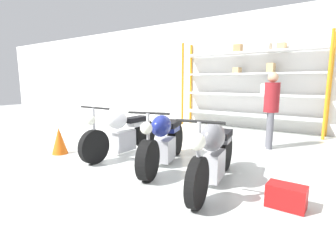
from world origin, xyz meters
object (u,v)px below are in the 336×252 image
motorcycle_blue (164,141)px  traffic_cone (59,141)px  motorcycle_white (122,132)px  shelving_rack (249,82)px  motorcycle_grey (214,153)px  toolbox (286,196)px  person_browsing (271,104)px

motorcycle_blue → traffic_cone: 2.32m
traffic_cone → motorcycle_white: bearing=32.7°
shelving_rack → traffic_cone: 5.61m
motorcycle_white → motorcycle_grey: (2.23, -0.40, 0.03)m
motorcycle_grey → toolbox: 1.07m
motorcycle_white → traffic_cone: 1.34m
toolbox → traffic_cone: size_ratio=0.80×
toolbox → motorcycle_blue: bearing=168.7°
motorcycle_white → toolbox: (3.24, -0.50, -0.32)m
motorcycle_blue → motorcycle_grey: bearing=56.0°
shelving_rack → motorcycle_grey: 4.93m
motorcycle_white → person_browsing: 3.29m
motorcycle_blue → toolbox: bearing=60.9°
shelving_rack → toolbox: shelving_rack is taller
motorcycle_grey → traffic_cone: motorcycle_grey is taller
shelving_rack → motorcycle_grey: size_ratio=2.08×
motorcycle_grey → toolbox: motorcycle_grey is taller
shelving_rack → toolbox: (2.13, -4.80, -1.33)m
motorcycle_blue → toolbox: motorcycle_blue is taller
toolbox → traffic_cone: (-4.35, -0.21, 0.14)m
motorcycle_grey → toolbox: size_ratio=4.81×
toolbox → motorcycle_white: bearing=171.2°
shelving_rack → toolbox: bearing=-66.0°
shelving_rack → traffic_cone: shelving_rack is taller
motorcycle_white → motorcycle_grey: bearing=78.9°
motorcycle_white → toolbox: size_ratio=4.69×
shelving_rack → motorcycle_blue: 4.49m
motorcycle_blue → shelving_rack: bearing=162.2°
motorcycle_white → person_browsing: bearing=134.0°
motorcycle_blue → traffic_cone: bearing=-91.8°
toolbox → traffic_cone: bearing=-177.2°
traffic_cone → toolbox: bearing=2.8°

